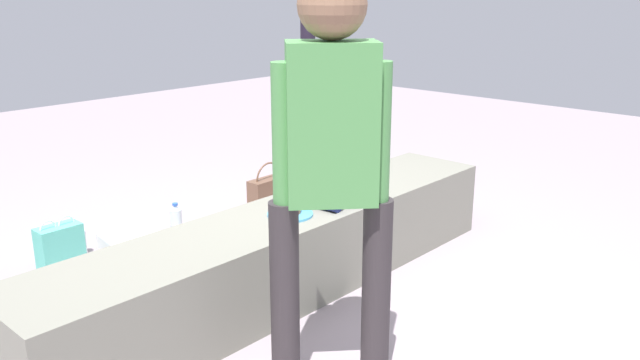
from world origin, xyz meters
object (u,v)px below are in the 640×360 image
(child_seated, at_px, (315,160))
(water_bottle_near_gift, at_px, (176,219))
(cake_plate, at_px, (290,211))
(cake_box_white, at_px, (133,243))
(handbag_brown_canvas, at_px, (269,195))
(adult_standing, at_px, (332,150))
(party_cup_red, at_px, (184,251))
(gift_bag, at_px, (60,249))
(water_bottle_far_side, at_px, (80,241))

(child_seated, bearing_deg, water_bottle_near_gift, 96.07)
(cake_plate, distance_m, water_bottle_near_gift, 1.20)
(cake_box_white, relative_size, handbag_brown_canvas, 0.89)
(adult_standing, relative_size, party_cup_red, 15.88)
(child_seated, relative_size, cake_box_white, 1.53)
(child_seated, bearing_deg, adult_standing, -133.40)
(water_bottle_near_gift, bearing_deg, gift_bag, -175.93)
(adult_standing, height_order, water_bottle_near_gift, adult_standing)
(adult_standing, height_order, water_bottle_far_side, adult_standing)
(water_bottle_far_side, bearing_deg, cake_box_white, -37.73)
(party_cup_red, bearing_deg, gift_bag, 148.71)
(adult_standing, height_order, cake_box_white, adult_standing)
(gift_bag, relative_size, party_cup_red, 3.23)
(party_cup_red, relative_size, handbag_brown_canvas, 0.27)
(water_bottle_far_side, bearing_deg, adult_standing, -88.60)
(child_seated, distance_m, handbag_brown_canvas, 1.16)
(gift_bag, xyz_separation_m, handbag_brown_canvas, (1.40, -0.12, -0.01))
(water_bottle_near_gift, relative_size, water_bottle_far_side, 1.03)
(child_seated, xyz_separation_m, party_cup_red, (-0.34, 0.69, -0.58))
(child_seated, height_order, adult_standing, adult_standing)
(adult_standing, distance_m, cake_plate, 0.89)
(gift_bag, relative_size, cake_box_white, 0.99)
(cake_plate, bearing_deg, water_bottle_near_gift, 83.68)
(cake_plate, bearing_deg, cake_box_white, 102.17)
(handbag_brown_canvas, bearing_deg, adult_standing, -126.32)
(water_bottle_far_side, xyz_separation_m, party_cup_red, (0.36, -0.49, -0.04))
(cake_plate, relative_size, water_bottle_near_gift, 1.19)
(handbag_brown_canvas, bearing_deg, water_bottle_near_gift, 165.00)
(adult_standing, xyz_separation_m, water_bottle_near_gift, (0.54, 1.76, -0.83))
(adult_standing, relative_size, water_bottle_near_gift, 8.08)
(child_seated, distance_m, water_bottle_far_side, 1.47)
(child_seated, xyz_separation_m, handbag_brown_canvas, (0.52, 0.90, -0.50))
(handbag_brown_canvas, bearing_deg, cake_plate, -128.17)
(cake_plate, xyz_separation_m, water_bottle_far_side, (-0.46, 1.24, -0.36))
(cake_plate, bearing_deg, water_bottle_far_side, 110.20)
(cake_plate, xyz_separation_m, party_cup_red, (-0.10, 0.75, -0.39))
(adult_standing, relative_size, water_bottle_far_side, 8.33)
(gift_bag, bearing_deg, party_cup_red, -31.29)
(child_seated, bearing_deg, handbag_brown_canvas, 60.09)
(water_bottle_far_side, distance_m, party_cup_red, 0.61)
(party_cup_red, distance_m, cake_box_white, 0.34)
(cake_plate, height_order, handbag_brown_canvas, cake_plate)
(cake_plate, distance_m, cake_box_white, 1.15)
(water_bottle_near_gift, bearing_deg, cake_plate, -96.32)
(water_bottle_far_side, xyz_separation_m, handbag_brown_canvas, (1.21, -0.27, 0.05))
(adult_standing, xyz_separation_m, handbag_brown_canvas, (1.17, 1.59, -0.79))
(adult_standing, height_order, handbag_brown_canvas, adult_standing)
(water_bottle_near_gift, distance_m, handbag_brown_canvas, 0.66)
(water_bottle_far_side, bearing_deg, handbag_brown_canvas, -12.58)
(adult_standing, xyz_separation_m, water_bottle_far_side, (-0.05, 1.86, -0.84))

